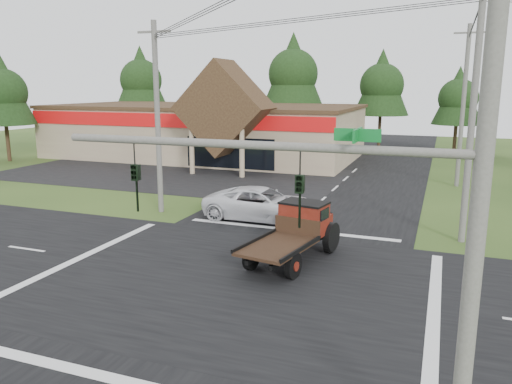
% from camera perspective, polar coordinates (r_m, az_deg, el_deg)
% --- Properties ---
extents(ground, '(120.00, 120.00, 0.00)m').
position_cam_1_polar(ground, '(18.86, -2.40, -9.99)').
color(ground, '#274016').
rests_on(ground, ground).
extents(road_ns, '(12.00, 120.00, 0.02)m').
position_cam_1_polar(road_ns, '(18.86, -2.40, -9.97)').
color(road_ns, black).
rests_on(road_ns, ground).
extents(road_ew, '(120.00, 12.00, 0.02)m').
position_cam_1_polar(road_ew, '(18.86, -2.40, -9.96)').
color(road_ew, black).
rests_on(road_ew, ground).
extents(parking_apron, '(28.00, 14.00, 0.02)m').
position_cam_1_polar(parking_apron, '(41.42, -10.00, 2.04)').
color(parking_apron, black).
rests_on(parking_apron, ground).
extents(cvs_building, '(30.40, 18.20, 9.19)m').
position_cam_1_polar(cvs_building, '(51.11, -5.73, 7.16)').
color(cvs_building, '#9F856C').
rests_on(cvs_building, ground).
extents(traffic_signal_mast, '(8.12, 0.24, 7.00)m').
position_cam_1_polar(traffic_signal_mast, '(9.04, 13.02, -5.31)').
color(traffic_signal_mast, '#595651').
rests_on(traffic_signal_mast, ground).
extents(utility_pole_nr, '(2.00, 0.30, 11.00)m').
position_cam_1_polar(utility_pole_nr, '(8.72, 24.41, 1.49)').
color(utility_pole_nr, '#595651').
rests_on(utility_pole_nr, ground).
extents(utility_pole_nw, '(2.00, 0.30, 10.50)m').
position_cam_1_polar(utility_pole_nw, '(28.35, -11.20, 8.41)').
color(utility_pole_nw, '#595651').
rests_on(utility_pole_nw, ground).
extents(utility_pole_ne, '(2.00, 0.30, 11.50)m').
position_cam_1_polar(utility_pole_ne, '(24.13, 23.52, 8.25)').
color(utility_pole_ne, '#595651').
rests_on(utility_pole_ne, ground).
extents(utility_pole_n, '(2.00, 0.30, 11.20)m').
position_cam_1_polar(utility_pole_n, '(38.11, 22.60, 9.13)').
color(utility_pole_n, '#595651').
rests_on(utility_pole_n, ground).
extents(tree_row_a, '(6.72, 6.72, 12.12)m').
position_cam_1_polar(tree_row_a, '(67.12, -13.02, 12.57)').
color(tree_row_a, '#332316').
rests_on(tree_row_a, ground).
extents(tree_row_b, '(5.60, 5.60, 10.10)m').
position_cam_1_polar(tree_row_b, '(63.99, -4.30, 11.67)').
color(tree_row_b, '#332316').
rests_on(tree_row_b, ground).
extents(tree_row_c, '(7.28, 7.28, 13.13)m').
position_cam_1_polar(tree_row_c, '(59.54, 4.27, 13.59)').
color(tree_row_c, '#332316').
rests_on(tree_row_c, ground).
extents(tree_row_d, '(6.16, 6.16, 11.11)m').
position_cam_1_polar(tree_row_d, '(58.48, 14.18, 11.98)').
color(tree_row_d, '#332316').
rests_on(tree_row_d, ground).
extents(tree_row_e, '(5.04, 5.04, 9.09)m').
position_cam_1_polar(tree_row_e, '(56.10, 22.13, 10.11)').
color(tree_row_e, '#332316').
rests_on(tree_row_e, ground).
extents(tree_side_w, '(5.60, 5.60, 10.10)m').
position_cam_1_polar(tree_side_w, '(53.04, -26.99, 10.36)').
color(tree_side_w, '#332316').
rests_on(tree_side_w, ground).
extents(antique_flatbed_truck, '(3.14, 5.90, 2.34)m').
position_cam_1_polar(antique_flatbed_truck, '(20.37, 4.10, -4.83)').
color(antique_flatbed_truck, '#50140B').
rests_on(antique_flatbed_truck, ground).
extents(white_pickup, '(6.24, 2.92, 1.73)m').
position_cam_1_polar(white_pickup, '(26.78, 0.65, -1.37)').
color(white_pickup, silver).
rests_on(white_pickup, ground).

